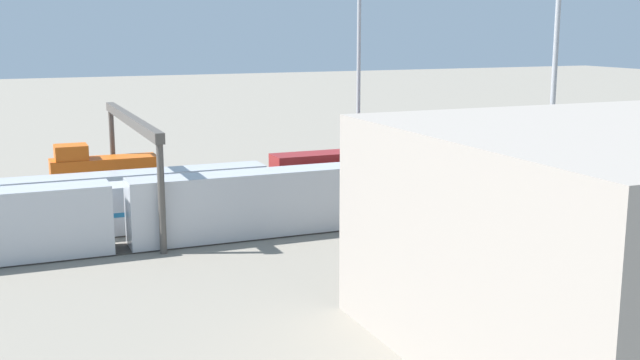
# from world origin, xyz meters

# --- Properties ---
(ground_plane) EXTENTS (400.00, 400.00, 0.00)m
(ground_plane) POSITION_xyz_m (0.00, 0.00, 0.00)
(ground_plane) COLOR gray
(track_bed_0) EXTENTS (140.00, 2.80, 0.12)m
(track_bed_0) POSITION_xyz_m (0.00, -10.00, 0.06)
(track_bed_0) COLOR #3D3833
(track_bed_0) RESTS_ON ground_plane
(track_bed_1) EXTENTS (140.00, 2.80, 0.12)m
(track_bed_1) POSITION_xyz_m (0.00, -5.00, 0.06)
(track_bed_1) COLOR #3D3833
(track_bed_1) RESTS_ON ground_plane
(track_bed_2) EXTENTS (140.00, 2.80, 0.12)m
(track_bed_2) POSITION_xyz_m (0.00, 0.00, 0.06)
(track_bed_2) COLOR #3D3833
(track_bed_2) RESTS_ON ground_plane
(track_bed_3) EXTENTS (140.00, 2.80, 0.12)m
(track_bed_3) POSITION_xyz_m (0.00, 5.00, 0.06)
(track_bed_3) COLOR #4C443D
(track_bed_3) RESTS_ON ground_plane
(track_bed_4) EXTENTS (140.00, 2.80, 0.12)m
(track_bed_4) POSITION_xyz_m (0.00, 10.00, 0.06)
(track_bed_4) COLOR #3D3833
(track_bed_4) RESTS_ON ground_plane
(train_on_track_1) EXTENTS (10.00, 3.00, 5.00)m
(train_on_track_1) POSITION_xyz_m (-35.14, -5.00, 2.16)
(train_on_track_1) COLOR gold
(train_on_track_1) RESTS_ON ground_plane
(train_on_track_4) EXTENTS (71.40, 3.00, 5.00)m
(train_on_track_4) POSITION_xyz_m (14.06, 10.00, 2.62)
(train_on_track_4) COLOR #B7BABF
(train_on_track_4) RESTS_ON ground_plane
(train_on_track_2) EXTENTS (66.40, 3.00, 4.40)m
(train_on_track_2) POSITION_xyz_m (24.99, 0.00, 2.11)
(train_on_track_2) COLOR maroon
(train_on_track_2) RESTS_ON ground_plane
(train_on_track_0) EXTENTS (10.00, 3.00, 5.00)m
(train_on_track_0) POSITION_xyz_m (24.88, -10.00, 2.16)
(train_on_track_0) COLOR #D85914
(train_on_track_0) RESTS_ON ground_plane
(train_on_track_3) EXTENTS (119.80, 3.06, 3.80)m
(train_on_track_3) POSITION_xyz_m (-3.50, 5.00, 2.00)
(train_on_track_3) COLOR silver
(train_on_track_3) RESTS_ON ground_plane
(light_mast_1) EXTENTS (2.80, 0.70, 25.80)m
(light_mast_1) POSITION_xyz_m (-9.38, 13.61, 16.56)
(light_mast_1) COLOR #9EA0A5
(light_mast_1) RESTS_ON ground_plane
(signal_gantry) EXTENTS (0.70, 25.00, 8.80)m
(signal_gantry) POSITION_xyz_m (23.45, 0.00, 7.42)
(signal_gantry) COLOR #4C4742
(signal_gantry) RESTS_ON ground_plane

